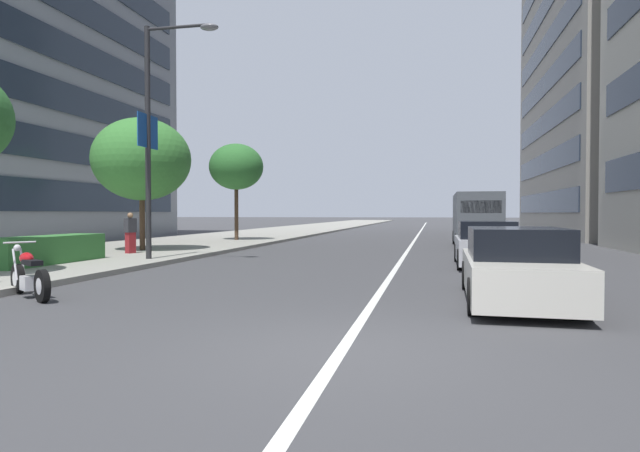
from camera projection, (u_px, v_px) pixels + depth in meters
ground_plane at (341, 351)px, 6.48m from camera, size 400.00×400.00×0.00m
sidewalk_right_plaza at (253, 235)px, 38.20m from camera, size 160.00×8.53×0.15m
lane_centre_stripe at (418, 235)px, 40.71m from camera, size 110.00×0.16×0.01m
motorcycle_under_tarp at (29, 277)px, 10.51m from camera, size 1.31×1.87×1.09m
car_far_down_avenue at (516, 267)px, 9.97m from camera, size 4.69×1.95×1.39m
car_approaching_light at (486, 245)px, 16.75m from camera, size 4.32×1.86×1.42m
delivery_van_ahead at (476, 218)px, 26.35m from camera, size 6.22×2.17×2.62m
street_lamp_with_banners at (158, 118)px, 17.56m from camera, size 1.26×2.58×7.66m
clipped_hedge_bed at (47, 250)px, 16.10m from camera, size 4.21×1.10×0.83m
street_tree_by_lamp_post at (142, 159)px, 21.80m from camera, size 3.94×3.94×5.39m
street_tree_near_plaza_corner at (236, 167)px, 30.21m from camera, size 3.05×3.05×5.44m
pedestrian_on_plaza at (130, 233)px, 20.18m from camera, size 0.46×0.38×1.54m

